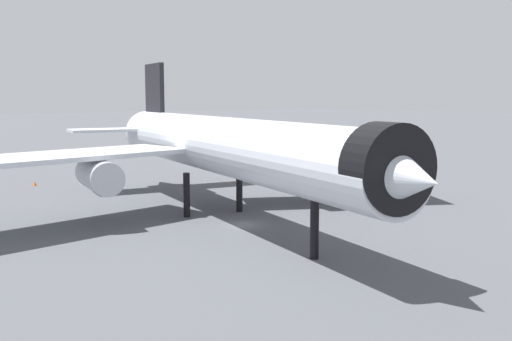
# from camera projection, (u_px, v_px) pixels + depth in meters

# --- Properties ---
(ground) EXTENTS (900.00, 900.00, 0.00)m
(ground) POSITION_uv_depth(u_px,v_px,m) (242.00, 225.00, 63.91)
(ground) COLOR #4C4F54
(airliner_near_gate) EXTENTS (66.22, 59.51, 18.66)m
(airliner_near_gate) POSITION_uv_depth(u_px,v_px,m) (222.00, 147.00, 66.51)
(airliner_near_gate) COLOR silver
(airliner_near_gate) RESTS_ON ground
(traffic_cone_near_nose) EXTENTS (0.61, 0.61, 0.76)m
(traffic_cone_near_nose) POSITION_uv_depth(u_px,v_px,m) (35.00, 183.00, 91.89)
(traffic_cone_near_nose) COLOR #F2600C
(traffic_cone_near_nose) RESTS_ON ground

